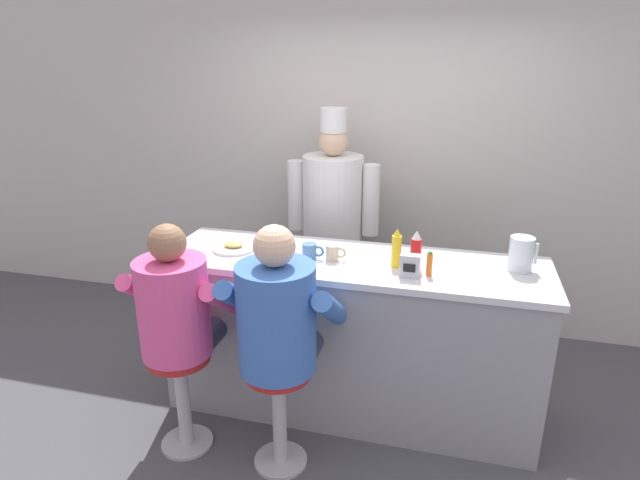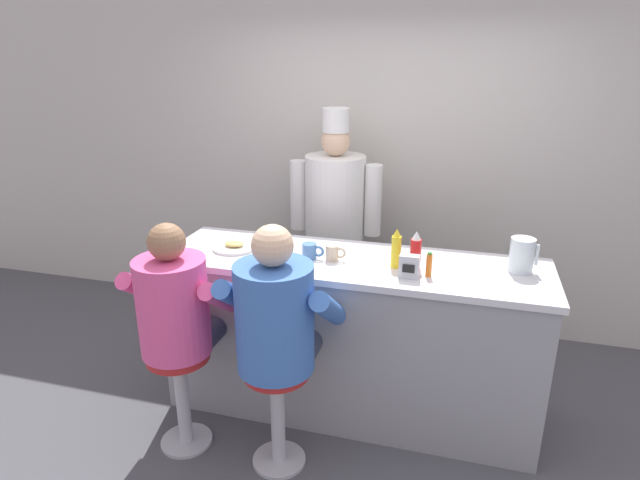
# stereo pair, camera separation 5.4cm
# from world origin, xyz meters

# --- Properties ---
(ground_plane) EXTENTS (20.00, 20.00, 0.00)m
(ground_plane) POSITION_xyz_m (0.00, 0.00, 0.00)
(ground_plane) COLOR #4C4C51
(wall_back) EXTENTS (10.00, 0.06, 2.70)m
(wall_back) POSITION_xyz_m (0.00, 1.68, 1.35)
(wall_back) COLOR beige
(wall_back) RESTS_ON ground_plane
(diner_counter) EXTENTS (2.34, 0.69, 1.04)m
(diner_counter) POSITION_xyz_m (0.00, 0.35, 0.52)
(diner_counter) COLOR gray
(diner_counter) RESTS_ON ground_plane
(ketchup_bottle_red) EXTENTS (0.06, 0.06, 0.23)m
(ketchup_bottle_red) POSITION_xyz_m (0.38, 0.30, 1.15)
(ketchup_bottle_red) COLOR red
(ketchup_bottle_red) RESTS_ON diner_counter
(mustard_bottle_yellow) EXTENTS (0.06, 0.06, 0.24)m
(mustard_bottle_yellow) POSITION_xyz_m (0.27, 0.30, 1.15)
(mustard_bottle_yellow) COLOR yellow
(mustard_bottle_yellow) RESTS_ON diner_counter
(hot_sauce_bottle_orange) EXTENTS (0.03, 0.03, 0.14)m
(hot_sauce_bottle_orange) POSITION_xyz_m (0.46, 0.22, 1.11)
(hot_sauce_bottle_orange) COLOR orange
(hot_sauce_bottle_orange) RESTS_ON diner_counter
(water_pitcher_clear) EXTENTS (0.16, 0.14, 0.20)m
(water_pitcher_clear) POSITION_xyz_m (0.96, 0.43, 1.14)
(water_pitcher_clear) COLOR silver
(water_pitcher_clear) RESTS_ON diner_counter
(breakfast_plate) EXTENTS (0.27, 0.27, 0.05)m
(breakfast_plate) POSITION_xyz_m (-0.76, 0.33, 1.06)
(breakfast_plate) COLOR white
(breakfast_plate) RESTS_ON diner_counter
(cereal_bowl) EXTENTS (0.15, 0.15, 0.06)m
(cereal_bowl) POSITION_xyz_m (-1.04, 0.09, 1.07)
(cereal_bowl) COLOR white
(cereal_bowl) RESTS_ON diner_counter
(coffee_mug_tan) EXTENTS (0.12, 0.08, 0.10)m
(coffee_mug_tan) POSITION_xyz_m (-0.11, 0.31, 1.09)
(coffee_mug_tan) COLOR beige
(coffee_mug_tan) RESTS_ON diner_counter
(coffee_mug_blue) EXTENTS (0.14, 0.09, 0.10)m
(coffee_mug_blue) POSITION_xyz_m (-0.25, 0.30, 1.09)
(coffee_mug_blue) COLOR #4C7AB2
(coffee_mug_blue) RESTS_ON diner_counter
(napkin_dispenser_chrome) EXTENTS (0.11, 0.07, 0.13)m
(napkin_dispenser_chrome) POSITION_xyz_m (0.36, 0.17, 1.11)
(napkin_dispenser_chrome) COLOR silver
(napkin_dispenser_chrome) RESTS_ON diner_counter
(diner_seated_pink) EXTENTS (0.59, 0.59, 1.39)m
(diner_seated_pink) POSITION_xyz_m (-0.87, -0.24, 0.86)
(diner_seated_pink) COLOR #B2B5BA
(diner_seated_pink) RESTS_ON ground_plane
(diner_seated_blue) EXTENTS (0.63, 0.62, 1.43)m
(diner_seated_blue) POSITION_xyz_m (-0.27, -0.24, 0.88)
(diner_seated_blue) COLOR #B2B5BA
(diner_seated_blue) RESTS_ON ground_plane
(cook_in_whites_near) EXTENTS (0.72, 0.46, 1.84)m
(cook_in_whites_near) POSITION_xyz_m (-0.34, 1.26, 1.01)
(cook_in_whites_near) COLOR #232328
(cook_in_whites_near) RESTS_ON ground_plane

